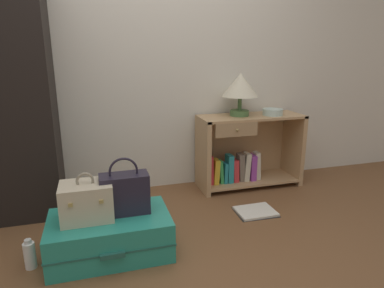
% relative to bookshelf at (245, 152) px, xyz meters
% --- Properties ---
extents(ground_plane, '(9.00, 9.00, 0.00)m').
position_rel_bookshelf_xyz_m(ground_plane, '(-0.89, -1.25, -0.33)').
color(ground_plane, brown).
extents(back_wall, '(6.40, 0.10, 2.60)m').
position_rel_bookshelf_xyz_m(back_wall, '(-0.89, 0.25, 0.97)').
color(back_wall, silver).
rests_on(back_wall, ground_plane).
extents(bookshelf, '(0.96, 0.38, 0.68)m').
position_rel_bookshelf_xyz_m(bookshelf, '(0.00, 0.00, 0.00)').
color(bookshelf, tan).
rests_on(bookshelf, ground_plane).
extents(table_lamp, '(0.33, 0.33, 0.38)m').
position_rel_bookshelf_xyz_m(table_lamp, '(-0.07, 0.01, 0.61)').
color(table_lamp, '#4C7542').
rests_on(table_lamp, bookshelf).
extents(bowl, '(0.18, 0.18, 0.06)m').
position_rel_bookshelf_xyz_m(bowl, '(0.23, -0.05, 0.38)').
color(bowl, silver).
rests_on(bowl, bookshelf).
extents(suitcase_large, '(0.75, 0.47, 0.25)m').
position_rel_bookshelf_xyz_m(suitcase_large, '(-1.30, -0.82, -0.20)').
color(suitcase_large, teal).
rests_on(suitcase_large, ground_plane).
extents(train_case, '(0.31, 0.23, 0.30)m').
position_rel_bookshelf_xyz_m(train_case, '(-1.42, -0.81, 0.04)').
color(train_case, beige).
rests_on(train_case, suitcase_large).
extents(handbag, '(0.30, 0.15, 0.36)m').
position_rel_bookshelf_xyz_m(handbag, '(-1.19, -0.79, 0.06)').
color(handbag, '#231E2D').
rests_on(handbag, suitcase_large).
extents(bottle, '(0.07, 0.07, 0.19)m').
position_rel_bookshelf_xyz_m(bottle, '(-1.77, -0.84, -0.24)').
color(bottle, white).
rests_on(bottle, ground_plane).
extents(open_book_on_floor, '(0.33, 0.26, 0.02)m').
position_rel_bookshelf_xyz_m(open_book_on_floor, '(-0.16, -0.57, -0.32)').
color(open_book_on_floor, white).
rests_on(open_book_on_floor, ground_plane).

